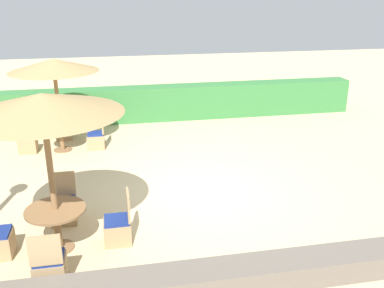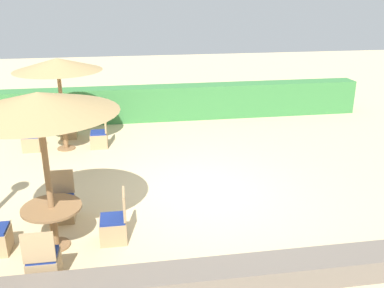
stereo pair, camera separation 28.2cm
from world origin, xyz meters
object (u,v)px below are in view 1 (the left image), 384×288
Objects in this scene: round_table_front_left at (56,218)px; patio_chair_front_left_south at (50,268)px; parasol_front_left at (42,105)px; round_table_back_left at (61,131)px; patio_chair_back_left_east at (96,139)px; patio_chair_back_left_west at (27,143)px; parasol_back_left at (54,66)px; patio_chair_back_left_north at (64,130)px; patio_chair_front_left_north at (64,209)px; patio_chair_front_left_east at (118,228)px.

patio_chair_front_left_south reaches higher than round_table_front_left.
round_table_front_left is at bearing 0.00° from parasol_front_left.
round_table_back_left is 0.97× the size of patio_chair_back_left_east.
round_table_back_left is at bearing 88.42° from patio_chair_back_left_west.
parasol_back_left reaches higher than patio_chair_back_left_west.
patio_chair_back_left_east is at bearing 83.43° from round_table_front_left.
round_table_back_left is 4.85m from round_table_front_left.
patio_chair_back_left_west is 5.89m from patio_chair_front_left_south.
patio_chair_back_left_north reaches higher than round_table_front_left.
patio_chair_back_left_north is 5.81m from round_table_front_left.
round_table_front_left reaches higher than round_table_back_left.
parasol_back_left is at bearing 88.42° from patio_chair_back_left_west.
patio_chair_front_left_south is (-0.04, -0.91, -2.26)m from parasol_front_left.
patio_chair_front_left_north is (0.39, -4.87, 0.00)m from patio_chair_back_left_north.
parasol_front_left is at bearing -85.78° from round_table_back_left.
patio_chair_back_left_east is 3.93m from patio_chair_front_left_north.
patio_chair_front_left_south is (-0.59, -5.73, 0.00)m from patio_chair_back_left_east.
patio_chair_front_left_east is at bearing 103.33° from patio_chair_back_left_north.
patio_chair_front_left_north is (0.06, 1.83, 0.00)m from patio_chair_front_left_south.
patio_chair_back_left_north is 1.00× the size of patio_chair_front_left_south.
parasol_back_left reaches higher than patio_chair_back_left_north.
patio_chair_back_left_north is at bearing 136.33° from patio_chair_back_left_west.
patio_chair_back_left_north is at bearing 90.83° from round_table_back_left.
round_table_front_left is (0.00, 0.00, -1.94)m from parasol_front_left.
round_table_front_left is at bearing -85.78° from round_table_back_left.
parasol_front_left is at bearing 88.77° from patio_chair_front_left_north.
patio_chair_back_left_north is at bearing 13.33° from patio_chair_front_left_east.
round_table_back_left is 0.97× the size of patio_chair_back_left_north.
patio_chair_back_left_north is (-0.01, 0.96, -2.04)m from parasol_back_left.
patio_chair_back_left_west is 5.03m from round_table_front_left.
patio_chair_back_left_north is at bearing 90.83° from parasol_back_left.
parasol_front_left is 2.47m from patio_chair_front_left_east.
patio_chair_front_left_north reaches higher than round_table_back_left.
parasol_back_left is 2.75× the size of round_table_back_left.
patio_chair_back_left_west reaches higher than round_table_back_left.
patio_chair_front_left_south is at bearing 92.84° from patio_chair_back_left_north.
patio_chair_back_left_west is 1.82m from patio_chair_back_left_east.
patio_chair_front_left_east is (1.37, -5.77, 0.00)m from patio_chair_back_left_north.
parasol_back_left is 1.75m from round_table_back_left.
patio_chair_back_left_east is at bearing 84.08° from patio_chair_front_left_south.
patio_chair_front_left_north is at bearing 47.34° from patio_chair_front_left_east.
patio_chair_front_left_south is (0.32, -5.74, -0.29)m from round_table_back_left.
parasol_back_left is 2.50× the size of round_table_front_left.
round_table_front_left is (1.26, -4.86, 0.32)m from patio_chair_back_left_west.
patio_chair_back_left_west is at bearing 178.42° from parasol_back_left.
patio_chair_front_left_north reaches higher than round_table_front_left.
patio_chair_back_left_east is (0.91, -0.01, -0.29)m from round_table_back_left.
parasol_front_left is 1.94m from round_table_front_left.
patio_chair_back_left_west is (-0.91, 0.03, -0.29)m from round_table_back_left.
parasol_back_left is 4.85m from parasol_front_left.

